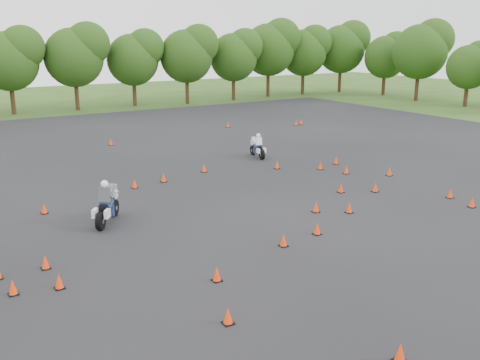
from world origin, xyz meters
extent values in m
plane|color=#2D5119|center=(0.00, 0.00, 0.00)|extent=(140.00, 140.00, 0.00)
plane|color=black|center=(0.00, 6.00, 0.01)|extent=(62.00, 62.00, 0.00)
cone|color=#FF3A0A|center=(-1.32, 9.56, 0.23)|extent=(0.26, 0.26, 0.45)
cone|color=#FF3A0A|center=(-7.89, 7.52, 0.23)|extent=(0.26, 0.26, 0.45)
cone|color=#FF3A0A|center=(8.75, -1.81, 0.23)|extent=(0.26, 0.26, 0.45)
cone|color=#FF3A0A|center=(9.21, 7.82, 0.23)|extent=(0.26, 0.26, 0.45)
cone|color=#FF3A0A|center=(-9.15, 1.56, 0.23)|extent=(0.26, 0.26, 0.45)
cone|color=#FF3A0A|center=(15.98, 20.54, 0.23)|extent=(0.26, 0.26, 0.45)
cone|color=#FF3A0A|center=(7.54, 7.29, 0.23)|extent=(0.26, 0.26, 0.45)
cone|color=#FF3A0A|center=(-3.07, 9.25, 0.23)|extent=(0.26, 0.26, 0.45)
cone|color=#FF3A0A|center=(3.49, 0.54, 0.23)|extent=(0.26, 0.26, 0.45)
cone|color=#FF3A0A|center=(-5.78, -4.68, 0.23)|extent=(0.26, 0.26, 0.45)
cone|color=#FF3A0A|center=(9.13, -0.36, 0.23)|extent=(0.26, 0.26, 0.45)
cone|color=#FF3A0A|center=(-0.47, 20.58, 0.23)|extent=(0.26, 0.26, 0.45)
cone|color=#FF3A0A|center=(10.42, 22.69, 0.23)|extent=(0.26, 0.26, 0.45)
cone|color=#FF3A0A|center=(-3.18, -8.33, 0.23)|extent=(0.26, 0.26, 0.45)
cone|color=#FF3A0A|center=(-10.40, 0.16, 0.23)|extent=(0.26, 0.26, 0.45)
cone|color=#FF3A0A|center=(0.59, -0.76, 0.23)|extent=(0.26, 0.26, 0.45)
cone|color=#FF3A0A|center=(6.85, 2.28, 0.23)|extent=(0.26, 0.26, 0.45)
cone|color=#FF3A0A|center=(5.33, 3.11, 0.23)|extent=(0.26, 0.26, 0.45)
cone|color=#FF3A0A|center=(9.86, 4.16, 0.23)|extent=(0.26, 0.26, 0.45)
cone|color=#FF3A0A|center=(16.69, 20.73, 0.23)|extent=(0.26, 0.26, 0.45)
cone|color=#FF3A0A|center=(-9.12, -0.16, 0.23)|extent=(0.26, 0.26, 0.45)
cone|color=#FF3A0A|center=(2.31, 1.39, 0.23)|extent=(0.26, 0.26, 0.45)
cone|color=#FF3A0A|center=(5.50, 8.76, 0.23)|extent=(0.26, 0.26, 0.45)
cone|color=#FF3A0A|center=(8.12, 5.74, 0.23)|extent=(0.26, 0.26, 0.45)
cone|color=#FF3A0A|center=(-1.25, -1.04, 0.23)|extent=(0.26, 0.26, 0.45)
cone|color=#FF3A0A|center=(1.50, 10.29, 0.23)|extent=(0.26, 0.26, 0.45)
cone|color=#FF3A0A|center=(-4.76, -2.26, 0.23)|extent=(0.26, 0.26, 0.45)
camera|label=1|loc=(-12.32, -15.81, 7.52)|focal=40.00mm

